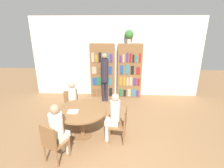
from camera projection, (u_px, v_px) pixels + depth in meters
wall_back at (116, 57)px, 6.65m from camera, size 6.40×0.07×3.00m
bookshelf_left at (103, 71)px, 6.65m from camera, size 0.90×0.34×2.05m
bookshelf_right at (129, 71)px, 6.61m from camera, size 0.90×0.34×2.05m
flower_vase at (129, 35)px, 6.18m from camera, size 0.32×0.32×0.48m
reading_table at (82, 114)px, 4.27m from camera, size 1.26×1.26×0.76m
chair_near_camera at (53, 141)px, 3.51m from camera, size 0.53×0.53×0.89m
chair_left_side at (72, 104)px, 5.14m from camera, size 0.54×0.54×0.89m
chair_far_side at (121, 123)px, 4.17m from camera, size 0.45×0.45×0.89m
seated_reader_left at (73, 100)px, 4.92m from camera, size 0.37×0.40×1.25m
seated_reader_right at (113, 115)px, 4.13m from camera, size 0.37×0.27×1.23m
seated_reader_back at (58, 127)px, 3.58m from camera, size 0.39×0.41×1.26m
librarian_standing at (105, 73)px, 6.15m from camera, size 0.27×0.54×1.78m
open_book_on_table at (73, 112)px, 4.11m from camera, size 0.24×0.18×0.03m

